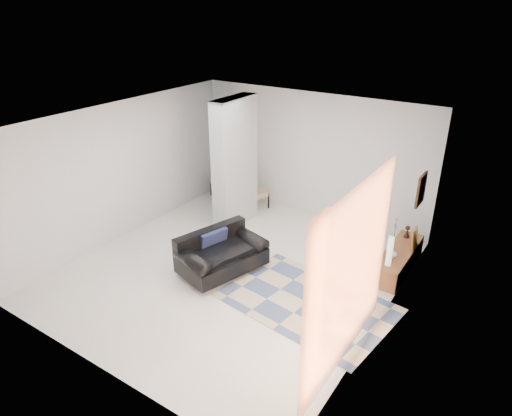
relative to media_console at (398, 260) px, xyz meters
The scene contains 17 objects.
floor 3.05m from the media_console, 145.96° to the right, with size 6.00×6.00×0.00m, color silver.
ceiling 4.00m from the media_console, 145.96° to the right, with size 6.00×6.00×0.00m, color white.
wall_back 3.08m from the media_console, 152.76° to the left, with size 6.00×6.00×0.00m, color silver.
wall_front 5.47m from the media_console, 118.19° to the right, with size 6.00×6.00×0.00m, color silver.
wall_left 5.67m from the media_console, 162.10° to the right, with size 6.00×6.00×0.00m, color silver.
wall_right 2.09m from the media_console, 82.32° to the right, with size 6.00×6.00×0.00m, color silver.
partition_column 3.81m from the media_console, behind, with size 0.35×1.20×2.80m, color #ABAFB2.
hallway_door 4.86m from the media_console, 164.78° to the left, with size 0.85×0.06×2.04m, color silver.
curtain 3.12m from the media_console, 87.00° to the right, with size 2.55×2.55×0.00m, color #FF7F43.
wall_art 1.46m from the media_console, ahead, with size 0.04×0.45×0.55m, color #3B1F10.
media_console is the anchor object (origin of this frame).
loveseat 3.29m from the media_console, 145.91° to the right, with size 1.29×1.73×0.76m.
daybed 4.37m from the media_console, 167.62° to the left, with size 1.67×1.07×0.77m.
area_rug 2.07m from the media_console, 116.55° to the right, with size 2.72×1.81×0.01m, color #C1B494.
cylinder_lamp 0.76m from the media_console, 91.95° to the right, with size 0.10×0.10×0.54m, color beige.
bronze_figurine 0.65m from the media_console, 95.05° to the left, with size 0.12×0.12×0.24m, color black, non-canonical shape.
vase 0.44m from the media_console, 98.77° to the right, with size 0.18×0.18×0.19m, color silver.
Camera 1 is at (4.30, -5.79, 4.61)m, focal length 32.00 mm.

